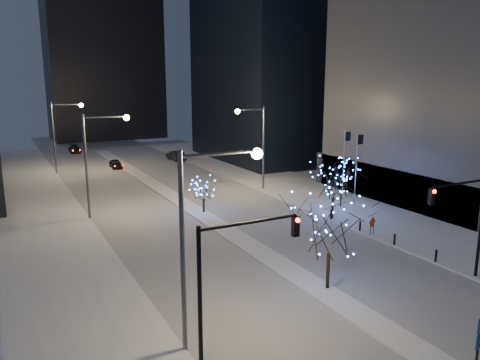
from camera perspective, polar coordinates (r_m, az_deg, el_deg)
ground at (r=27.97m, az=15.28°, el=-16.26°), size 160.00×160.00×0.00m
road at (r=56.94m, az=-9.36°, el=-1.32°), size 20.00×130.00×0.02m
median at (r=52.33m, az=-7.61°, el=-2.38°), size 2.00×80.00×0.15m
east_sidewalk at (r=51.28m, az=12.41°, el=-2.87°), size 10.00×90.00×0.15m
west_sidewalk at (r=39.97m, az=-21.70°, el=-7.78°), size 8.00×90.00×0.15m
plinth at (r=63.44m, az=26.95°, el=0.73°), size 30.00×24.00×4.00m
horizon_block at (r=112.37m, az=-16.40°, el=15.70°), size 24.00×14.00×42.00m
street_lamp_w_near at (r=22.34m, az=-4.55°, el=-5.08°), size 4.40×0.56×10.00m
street_lamp_w_mid at (r=45.89m, az=-17.04°, el=3.34°), size 4.40×0.56×10.00m
street_lamp_w_far at (r=70.45m, az=-20.98°, el=5.97°), size 4.40×0.56×10.00m
street_lamp_east at (r=55.35m, az=2.08°, el=5.23°), size 3.90×0.56×10.00m
traffic_signal_west at (r=21.43m, az=-1.06°, el=-10.77°), size 5.26×0.43×7.00m
traffic_signal_east at (r=33.25m, az=25.94°, el=-3.64°), size 5.26×0.43×7.00m
flagpoles at (r=47.19m, az=13.30°, el=1.68°), size 1.35×2.60×8.00m
bollards at (r=40.95m, az=16.31°, el=-6.14°), size 0.16×12.16×0.90m
car_near at (r=73.02m, az=-14.90°, el=1.91°), size 1.68×3.88×1.30m
car_mid at (r=78.29m, az=-7.83°, el=2.99°), size 1.89×4.95×1.61m
car_far at (r=90.83m, az=-19.51°, el=3.57°), size 2.01×4.61×1.32m
holiday_tree_median_near at (r=29.49m, az=10.90°, el=-5.22°), size 6.22×6.22×6.62m
holiday_tree_median_far at (r=46.39m, az=-4.48°, el=-1.03°), size 3.17×3.17×3.71m
holiday_tree_plaza_near at (r=44.74m, az=11.36°, el=0.03°), size 5.11×5.11×5.87m
holiday_tree_plaza_far at (r=49.06m, az=12.36°, el=0.50°), size 4.10×4.10×5.08m
wayfinding_sign at (r=24.27m, az=27.14°, el=-16.74°), size 0.55×0.24×3.13m
construction_sign at (r=41.29m, az=15.83°, el=-5.16°), size 0.98×0.29×1.66m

